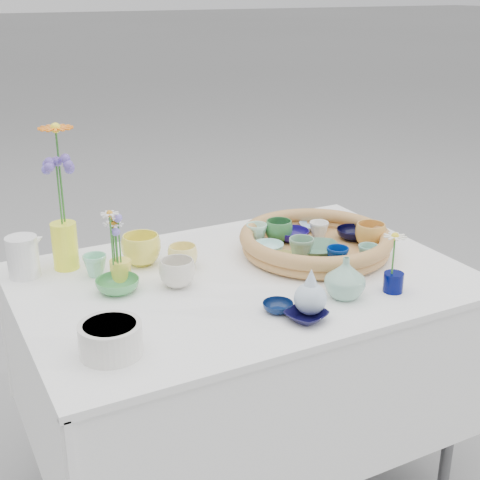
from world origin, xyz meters
name	(u,v)px	position (x,y,z in m)	size (l,w,h in m)	color
wicker_tray	(316,242)	(0.28, 0.05, 0.80)	(0.47, 0.47, 0.08)	olive
tray_ceramic_0	(292,235)	(0.25, 0.14, 0.80)	(0.11, 0.11, 0.03)	navy
tray_ceramic_1	(353,234)	(0.43, 0.06, 0.80)	(0.11, 0.11, 0.03)	black
tray_ceramic_2	(370,235)	(0.44, -0.01, 0.82)	(0.10, 0.10, 0.07)	gold
tray_ceramic_3	(317,250)	(0.25, 0.00, 0.80)	(0.13, 0.13, 0.03)	#437053
tray_ceramic_4	(301,249)	(0.19, -0.01, 0.82)	(0.08, 0.08, 0.07)	gray
tray_ceramic_5	(268,248)	(0.13, 0.09, 0.80)	(0.09, 0.09, 0.03)	#B2EDE8
tray_ceramic_6	(257,233)	(0.14, 0.18, 0.81)	(0.07, 0.07, 0.06)	#B9F4DA
tray_ceramic_7	(319,230)	(0.33, 0.11, 0.81)	(0.06, 0.06, 0.06)	white
tray_ceramic_8	(313,226)	(0.37, 0.20, 0.79)	(0.09, 0.09, 0.02)	#A5C9F3
tray_ceramic_9	(337,257)	(0.25, -0.10, 0.81)	(0.06, 0.06, 0.06)	navy
tray_ceramic_10	(284,258)	(0.14, 0.00, 0.80)	(0.08, 0.08, 0.02)	#D4CB77
tray_ceramic_11	(368,254)	(0.35, -0.12, 0.81)	(0.06, 0.06, 0.06)	#76B9A8
tray_ceramic_12	(279,231)	(0.21, 0.16, 0.82)	(0.09, 0.09, 0.07)	#33753D
loose_ceramic_0	(141,250)	(-0.23, 0.22, 0.81)	(0.12, 0.12, 0.09)	#F6E852
loose_ceramic_1	(183,257)	(-0.13, 0.14, 0.80)	(0.09, 0.09, 0.07)	#FEEB88
loose_ceramic_2	(118,285)	(-0.35, 0.07, 0.78)	(0.12, 0.12, 0.04)	#469953
loose_ceramic_3	(177,273)	(-0.19, 0.03, 0.80)	(0.10, 0.10, 0.08)	beige
loose_ceramic_4	(278,307)	(-0.02, -0.24, 0.78)	(0.08, 0.08, 0.02)	#081840
loose_ceramic_5	(95,265)	(-0.38, 0.20, 0.80)	(0.07, 0.07, 0.06)	#8EE3B8
loose_ceramic_6	(306,316)	(0.01, -0.31, 0.78)	(0.10, 0.10, 0.02)	black
fluted_bowl	(111,339)	(-0.47, -0.24, 0.80)	(0.14, 0.14, 0.08)	silver
bud_vase_paleblue	(311,291)	(0.04, -0.28, 0.83)	(0.08, 0.08, 0.13)	silver
bud_vase_seafoam	(345,278)	(0.18, -0.25, 0.82)	(0.11, 0.11, 0.11)	#83B39C
bud_vase_cobalt	(393,282)	(0.32, -0.28, 0.79)	(0.05, 0.05, 0.05)	#000545
single_daisy	(393,255)	(0.31, -0.28, 0.87)	(0.07, 0.07, 0.13)	white
tall_vase_yellow	(65,246)	(-0.43, 0.30, 0.84)	(0.07, 0.07, 0.14)	#FAFF30
gerbera	(60,176)	(-0.43, 0.31, 1.04)	(0.11, 0.11, 0.29)	orange
hydrangea	(59,195)	(-0.44, 0.29, 0.99)	(0.07, 0.07, 0.25)	#6958CD
white_pitcher	(23,257)	(-0.56, 0.29, 0.82)	(0.13, 0.09, 0.12)	white
daisy_cup	(121,271)	(-0.32, 0.13, 0.80)	(0.06, 0.06, 0.06)	#FFE449
daisy_posy	(115,236)	(-0.33, 0.13, 0.90)	(0.08, 0.08, 0.15)	white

